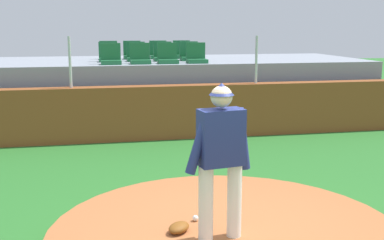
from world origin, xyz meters
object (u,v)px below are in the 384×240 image
stadium_chair_11 (182,53)px  stadium_chair_0 (111,58)px  baseball (195,218)px  stadium_chair_9 (132,53)px  fielding_glove (179,228)px  stadium_chair_3 (196,57)px  stadium_chair_6 (163,55)px  stadium_chair_1 (140,57)px  stadium_chair_5 (136,55)px  stadium_chair_7 (189,55)px  pitcher (221,150)px  stadium_chair_2 (168,57)px  stadium_chair_10 (158,53)px  stadium_chair_8 (109,54)px  stadium_chair_4 (108,55)px

stadium_chair_11 → stadium_chair_0: bearing=41.1°
baseball → stadium_chair_11: (1.33, 8.29, 1.51)m
stadium_chair_0 → stadium_chair_9: bearing=-110.1°
fielding_glove → stadium_chair_3: 7.10m
stadium_chair_11 → stadium_chair_6: bearing=53.8°
stadium_chair_1 → stadium_chair_3: (1.40, -0.03, 0.00)m
stadium_chair_11 → baseball: bearing=80.9°
stadium_chair_5 → stadium_chair_6: (0.71, -0.03, 0.00)m
stadium_chair_1 → stadium_chair_3: bearing=178.9°
stadium_chair_7 → stadium_chair_1: bearing=31.8°
pitcher → stadium_chair_2: bearing=77.0°
stadium_chair_10 → stadium_chair_0: bearing=52.2°
stadium_chair_6 → stadium_chair_10: 0.91m
stadium_chair_6 → stadium_chair_8: (-1.39, 0.90, 0.00)m
pitcher → stadium_chair_10: bearing=77.7°
stadium_chair_11 → stadium_chair_4: bearing=23.4°
fielding_glove → stadium_chair_9: 8.67m
stadium_chair_0 → stadium_chair_7: (2.10, 0.88, 0.00)m
stadium_chair_3 → stadium_chair_7: bearing=-89.7°
stadium_chair_5 → stadium_chair_9: same height
stadium_chair_2 → stadium_chair_5: bearing=-52.5°
stadium_chair_6 → stadium_chair_1: bearing=51.4°
pitcher → stadium_chair_6: 7.91m
stadium_chair_7 → stadium_chair_9: size_ratio=1.00×
stadium_chair_0 → stadium_chair_3: bearing=179.8°
stadium_chair_9 → stadium_chair_2: bearing=112.2°
stadium_chair_1 → stadium_chair_0: bearing=1.5°
stadium_chair_8 → stadium_chair_11: 2.06m
stadium_chair_7 → stadium_chair_10: (-0.71, 0.90, 0.00)m
stadium_chair_1 → stadium_chair_6: size_ratio=1.00×
baseball → stadium_chair_11: stadium_chair_11 is taller
baseball → stadium_chair_6: (0.66, 7.37, 1.51)m
pitcher → baseball: (-0.17, 0.51, -0.96)m
baseball → stadium_chair_8: (-0.73, 8.27, 1.51)m
stadium_chair_3 → stadium_chair_5: size_ratio=1.00×
stadium_chair_10 → stadium_chair_8: bearing=0.3°
pitcher → stadium_chair_3: size_ratio=3.44×
stadium_chair_1 → stadium_chair_11: 2.24m
stadium_chair_1 → stadium_chair_4: same height
stadium_chair_1 → stadium_chair_11: size_ratio=1.00×
stadium_chair_7 → stadium_chair_6: bearing=0.6°
stadium_chair_10 → stadium_chair_11: size_ratio=1.00×
fielding_glove → baseball: bearing=179.5°
pitcher → stadium_chair_11: size_ratio=3.44×
stadium_chair_3 → stadium_chair_4: same height
fielding_glove → stadium_chair_2: (0.89, 6.76, 1.49)m
stadium_chair_0 → stadium_chair_11: (2.06, 1.80, 0.00)m
fielding_glove → stadium_chair_5: size_ratio=0.60×
stadium_chair_5 → stadium_chair_3: bearing=147.2°
fielding_glove → stadium_chair_11: size_ratio=0.60×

